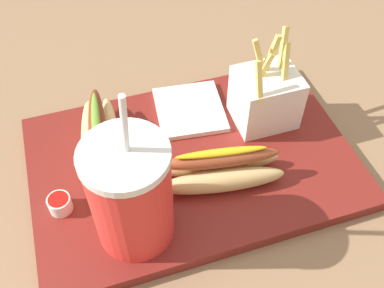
{
  "coord_description": "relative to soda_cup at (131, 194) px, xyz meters",
  "views": [
    {
      "loc": [
        -0.12,
        -0.38,
        0.52
      ],
      "look_at": [
        0.0,
        0.0,
        0.05
      ],
      "focal_mm": 41.9,
      "sensor_mm": 36.0,
      "label": 1
    }
  ],
  "objects": [
    {
      "name": "food_tray",
      "position": [
        0.1,
        0.09,
        -0.09
      ],
      "size": [
        0.45,
        0.3,
        0.02
      ],
      "primitive_type": "cube",
      "color": "maroon",
      "rests_on": "ground_plane"
    },
    {
      "name": "fries_basket",
      "position": [
        0.23,
        0.13,
        -0.03
      ],
      "size": [
        0.09,
        0.08,
        0.14
      ],
      "color": "white",
      "rests_on": "food_tray"
    },
    {
      "name": "ground_plane",
      "position": [
        0.1,
        0.09,
        -0.11
      ],
      "size": [
        2.4,
        2.4,
        0.02
      ],
      "primitive_type": "cube",
      "color": "#8C6B4C"
    },
    {
      "name": "ketchup_cup_1",
      "position": [
        -0.09,
        0.06,
        -0.06
      ],
      "size": [
        0.03,
        0.03,
        0.02
      ],
      "color": "white",
      "rests_on": "food_tray"
    },
    {
      "name": "soda_cup",
      "position": [
        0.0,
        0.0,
        0.0
      ],
      "size": [
        0.1,
        0.1,
        0.23
      ],
      "color": "red",
      "rests_on": "food_tray"
    },
    {
      "name": "hot_dog_1",
      "position": [
        0.13,
        0.04,
        -0.05
      ],
      "size": [
        0.18,
        0.09,
        0.06
      ],
      "color": "#DBB775",
      "rests_on": "food_tray"
    },
    {
      "name": "napkin_stack",
      "position": [
        0.13,
        0.18,
        -0.07
      ],
      "size": [
        0.11,
        0.12,
        0.01
      ],
      "primitive_type": "cube",
      "rotation": [
        0.0,
        0.0,
        -0.11
      ],
      "color": "white",
      "rests_on": "food_tray"
    },
    {
      "name": "hot_dog_2",
      "position": [
        -0.02,
        0.13,
        -0.05
      ],
      "size": [
        0.08,
        0.19,
        0.06
      ],
      "color": "#DBB775",
      "rests_on": "food_tray"
    }
  ]
}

